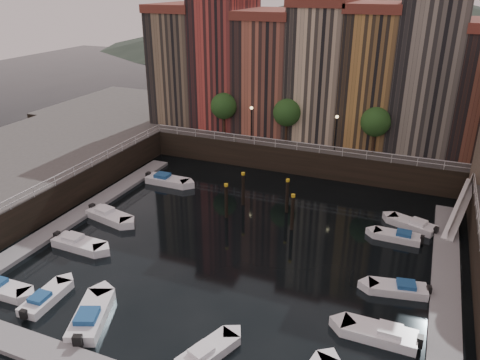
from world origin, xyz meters
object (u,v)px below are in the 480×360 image
at_px(gangway, 461,206).
at_px(mooring_pilings, 262,200).
at_px(boat_left_1, 78,244).
at_px(boat_left_0, 2,289).
at_px(boat_left_2, 109,216).

relative_size(gangway, mooring_pilings, 1.24).
xyz_separation_m(gangway, boat_left_1, (-29.45, -16.43, -1.54)).
bearing_deg(gangway, boat_left_0, -142.30).
xyz_separation_m(gangway, boat_left_2, (-30.18, -11.33, -1.53)).
xyz_separation_m(boat_left_0, boat_left_1, (0.91, 7.04, 0.04)).
bearing_deg(mooring_pilings, boat_left_2, -154.23).
relative_size(mooring_pilings, boat_left_2, 1.32).
bearing_deg(mooring_pilings, boat_left_0, -125.52).
xyz_separation_m(gangway, mooring_pilings, (-17.24, -5.08, -0.27)).
height_order(gangway, boat_left_0, gangway).
bearing_deg(gangway, boat_left_1, -150.85).
distance_m(gangway, boat_left_2, 32.27).
height_order(gangway, mooring_pilings, gangway).
xyz_separation_m(mooring_pilings, boat_left_1, (-12.21, -11.35, -1.27)).
height_order(gangway, boat_left_2, gangway).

